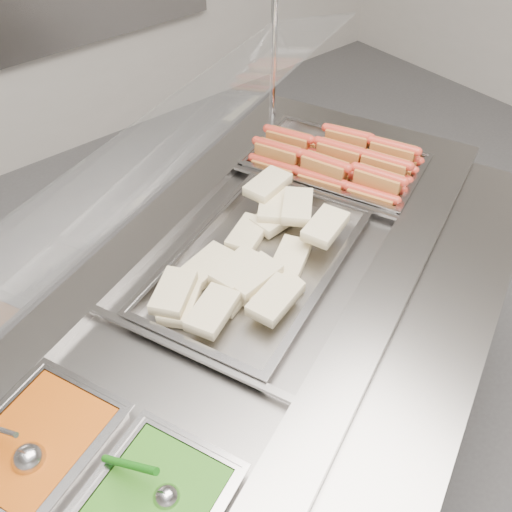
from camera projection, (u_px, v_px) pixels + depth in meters
steam_counter at (249, 371)px, 1.73m from camera, size 1.91×1.37×0.84m
tray_rail at (427, 356)px, 1.31m from camera, size 1.64×0.91×0.05m
sneeze_guard at (167, 136)px, 1.29m from camera, size 1.52×0.82×0.41m
pan_hotdogs at (335, 171)px, 1.85m from camera, size 0.48×0.59×0.09m
pan_wraps at (258, 267)px, 1.50m from camera, size 0.72×0.58×0.07m
pan_beans at (42, 450)px, 1.13m from camera, size 0.34×0.31×0.09m
hotdogs_in_buns at (339, 162)px, 1.80m from camera, size 0.43×0.52×0.11m
tortilla_wraps at (253, 257)px, 1.47m from camera, size 0.59×0.45×0.09m
ladle at (27, 457)px, 1.07m from camera, size 0.09×0.18×0.13m
serving_spoon at (160, 492)px, 1.02m from camera, size 0.09×0.16×0.12m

